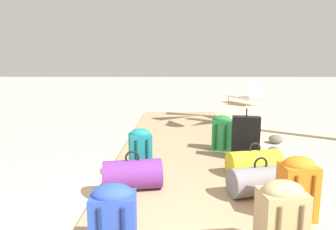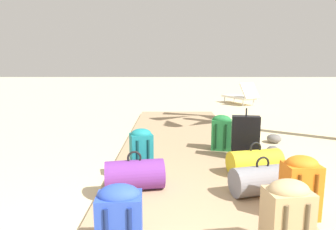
# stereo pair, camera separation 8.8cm
# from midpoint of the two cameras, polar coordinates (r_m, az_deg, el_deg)

# --- Properties ---
(ground_plane) EXTENTS (60.00, 60.00, 0.00)m
(ground_plane) POSITION_cam_midpoint_polar(r_m,az_deg,el_deg) (4.62, 3.91, -9.12)
(ground_plane) COLOR beige
(boardwalk) EXTENTS (2.08, 7.41, 0.08)m
(boardwalk) POSITION_cam_midpoint_polar(r_m,az_deg,el_deg) (5.31, 3.54, -6.12)
(boardwalk) COLOR tan
(boardwalk) RESTS_ON ground
(backpack_teal) EXTENTS (0.33, 0.30, 0.59)m
(backpack_teal) POSITION_cam_midpoint_polar(r_m,az_deg,el_deg) (3.89, -4.70, -6.69)
(backpack_teal) COLOR #197A7F
(backpack_teal) RESTS_ON boardwalk
(backpack_green) EXTENTS (0.36, 0.29, 0.59)m
(backpack_green) POSITION_cam_midpoint_polar(r_m,az_deg,el_deg) (5.00, 10.82, -3.17)
(backpack_green) COLOR #237538
(backpack_green) RESTS_ON boardwalk
(duffel_bag_grey) EXTENTS (0.72, 0.47, 0.43)m
(duffel_bag_grey) POSITION_cam_midpoint_polar(r_m,az_deg,el_deg) (3.46, 17.93, -11.95)
(duffel_bag_grey) COLOR slate
(duffel_bag_grey) RESTS_ON boardwalk
(duffel_bag_yellow) EXTENTS (0.74, 0.46, 0.42)m
(duffel_bag_yellow) POSITION_cam_midpoint_polar(r_m,az_deg,el_deg) (4.08, 16.82, -8.63)
(duffel_bag_yellow) COLOR gold
(duffel_bag_yellow) RESTS_ON boardwalk
(suitcase_black) EXTENTS (0.43, 0.23, 0.77)m
(suitcase_black) POSITION_cam_midpoint_polar(r_m,az_deg,el_deg) (4.58, 15.19, -4.27)
(suitcase_black) COLOR black
(suitcase_black) RESTS_ON boardwalk
(backpack_blue) EXTENTS (0.35, 0.27, 0.54)m
(backpack_blue) POSITION_cam_midpoint_polar(r_m,az_deg,el_deg) (2.38, -9.34, -18.67)
(backpack_blue) COLOR #2847B7
(backpack_blue) RESTS_ON boardwalk
(backpack_tan) EXTENTS (0.35, 0.29, 0.59)m
(backpack_tan) POSITION_cam_midpoint_polar(r_m,az_deg,el_deg) (2.44, 21.96, -17.80)
(backpack_tan) COLOR tan
(backpack_tan) RESTS_ON boardwalk
(backpack_orange) EXTENTS (0.32, 0.29, 0.59)m
(backpack_orange) POSITION_cam_midpoint_polar(r_m,az_deg,el_deg) (3.05, 24.41, -12.32)
(backpack_orange) COLOR orange
(backpack_orange) RESTS_ON boardwalk
(duffel_bag_purple) EXTENTS (0.71, 0.45, 0.45)m
(duffel_bag_purple) POSITION_cam_midpoint_polar(r_m,az_deg,el_deg) (3.46, -6.09, -11.29)
(duffel_bag_purple) COLOR #6B2D84
(duffel_bag_purple) RESTS_ON boardwalk
(lounge_chair) EXTENTS (1.18, 1.62, 0.82)m
(lounge_chair) POSITION_cam_midpoint_polar(r_m,az_deg,el_deg) (11.44, 14.81, 3.60)
(lounge_chair) COLOR white
(lounge_chair) RESTS_ON ground
(rock_right_near) EXTENTS (0.31, 0.30, 0.19)m
(rock_right_near) POSITION_cam_midpoint_polar(r_m,az_deg,el_deg) (5.10, 20.01, -6.73)
(rock_right_near) COLOR #5B5651
(rock_right_near) RESTS_ON ground
(rock_right_mid) EXTENTS (0.38, 0.38, 0.17)m
(rock_right_mid) POSITION_cam_midpoint_polar(r_m,az_deg,el_deg) (6.04, 20.41, -4.35)
(rock_right_mid) COLOR slate
(rock_right_mid) RESTS_ON ground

